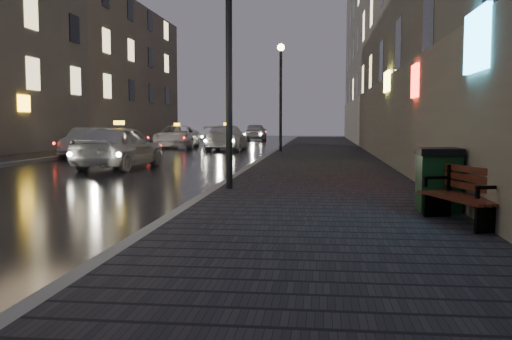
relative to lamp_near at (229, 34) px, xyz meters
The scene contains 15 objects.
sidewalk 15.52m from the lamp_near, 82.22° to the left, with size 4.60×58.00×0.15m, color black.
curb 15.39m from the lamp_near, 91.34° to the left, with size 0.20×58.00×0.15m, color slate.
sidewalk_far 18.65m from the lamp_near, 125.12° to the left, with size 2.40×58.00×0.15m, color black.
curb_far 17.95m from the lamp_near, 121.66° to the left, with size 0.20×58.00×0.15m, color slate.
building_near 19.94m from the lamp_near, 74.55° to the left, with size 1.80×50.00×13.00m, color #605B54.
building_far_c 36.45m from the lamp_near, 114.95° to the left, with size 6.00×22.00×11.00m, color #6B6051.
lamp_near is the anchor object (origin of this frame).
lamp_far 16.00m from the lamp_near, 90.00° to the left, with size 0.36×0.36×5.28m.
bench 6.37m from the lamp_near, 44.10° to the right, with size 1.05×1.70×0.82m.
trash_bin 5.55m from the lamp_near, 35.37° to the right, with size 0.68×0.68×1.04m.
taxi_near 8.67m from the lamp_near, 126.45° to the left, with size 1.78×4.43×1.51m, color silver.
car_left_mid 15.74m from the lamp_near, 123.97° to the left, with size 1.41×4.06×1.34m, color #9C9DA4.
taxi_mid 20.02m from the lamp_near, 99.57° to the left, with size 1.98×4.87×1.41m, color silver.
taxi_far 23.47m from the lamp_near, 107.15° to the left, with size 2.31×5.01×1.39m, color white.
car_far 36.18m from the lamp_near, 95.60° to the left, with size 1.73×4.31×1.47m, color #9F9EA6.
Camera 1 is at (3.83, -6.30, 1.61)m, focal length 40.00 mm.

